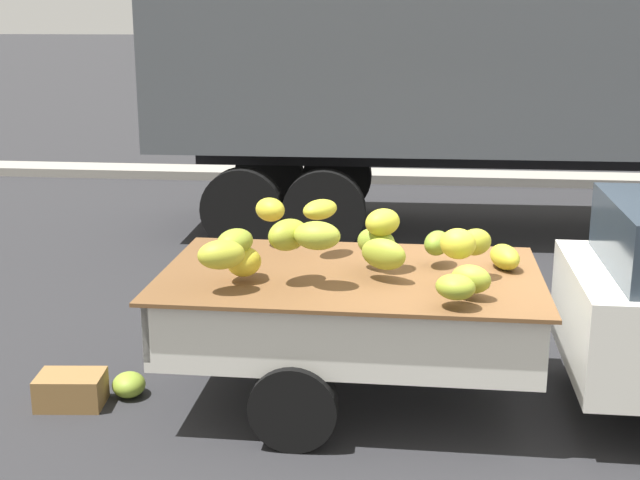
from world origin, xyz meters
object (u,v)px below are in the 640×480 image
Objects in this scene: fallen_banana_bunch_near_tailgate at (129,385)px; produce_crate at (71,390)px; pickup_truck at (618,306)px; semi_trailer at (594,51)px.

produce_crate is at bearing -152.03° from fallen_banana_bunch_near_tailgate.
produce_crate is (-4.24, -0.30, -0.76)m from pickup_truck.
pickup_truck is at bearing 4.01° from produce_crate.
pickup_truck is 6.06m from semi_trailer.
fallen_banana_bunch_near_tailgate is (-4.64, -5.86, -2.44)m from semi_trailer.
semi_trailer is 7.86m from fallen_banana_bunch_near_tailgate.
pickup_truck is 17.03× the size of fallen_banana_bunch_near_tailgate.
pickup_truck is 4.32m from produce_crate.
semi_trailer reaches higher than produce_crate.
produce_crate is at bearing -175.46° from pickup_truck.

